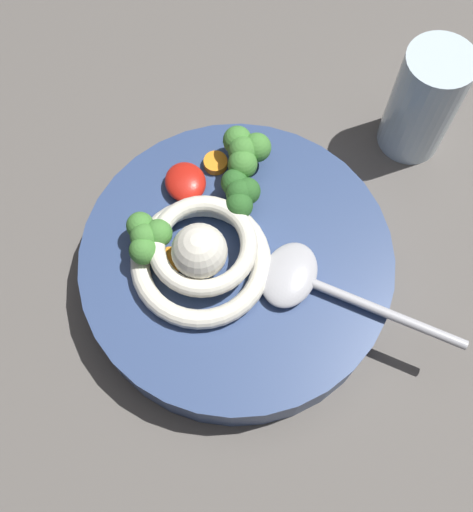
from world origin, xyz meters
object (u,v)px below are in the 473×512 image
(soup_bowl, at_px, (236,266))
(noodle_pile, at_px, (201,255))
(soup_spoon, at_px, (304,280))
(drinking_glass, at_px, (424,102))

(soup_bowl, xyz_separation_m, noodle_pile, (0.00, 0.03, 0.04))
(soup_spoon, distance_m, drinking_glass, 0.21)
(noodle_pile, relative_size, drinking_glass, 1.10)
(noodle_pile, bearing_deg, drinking_glass, -73.13)
(noodle_pile, height_order, drinking_glass, drinking_glass)
(soup_bowl, bearing_deg, soup_spoon, -134.56)
(noodle_pile, xyz_separation_m, drinking_glass, (0.07, -0.24, -0.01))
(soup_spoon, bearing_deg, soup_bowl, -180.00)
(noodle_pile, bearing_deg, soup_spoon, -123.31)
(soup_bowl, relative_size, noodle_pile, 2.08)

